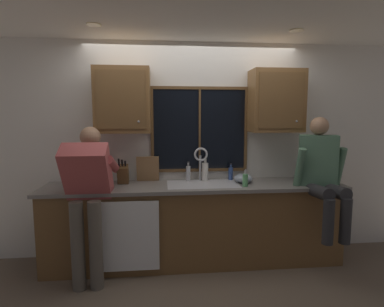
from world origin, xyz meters
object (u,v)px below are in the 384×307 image
(person_sitting_on_counter, at_px, (322,170))
(bottle_green_glass, at_px, (231,173))
(bottle_tall_clear, at_px, (205,171))
(knife_block, at_px, (123,174))
(bottle_amber_small, at_px, (188,173))
(soap_dispenser, at_px, (245,180))
(mixing_bowl, at_px, (243,178))
(cutting_board, at_px, (148,169))
(person_standing, at_px, (88,189))

(person_sitting_on_counter, height_order, bottle_green_glass, person_sitting_on_counter)
(bottle_tall_clear, bearing_deg, knife_block, -176.36)
(bottle_green_glass, relative_size, bottle_amber_small, 0.84)
(person_sitting_on_counter, bearing_deg, soap_dispenser, 172.07)
(soap_dispenser, bearing_deg, bottle_tall_clear, 140.62)
(mixing_bowl, distance_m, bottle_amber_small, 0.65)
(soap_dispenser, bearing_deg, mixing_bowl, 81.04)
(bottle_amber_small, bearing_deg, cutting_board, 175.10)
(bottle_tall_clear, bearing_deg, person_standing, -158.33)
(knife_block, bearing_deg, person_sitting_on_counter, -9.95)
(person_standing, relative_size, knife_block, 4.91)
(bottle_green_glass, bearing_deg, bottle_amber_small, -176.68)
(bottle_tall_clear, bearing_deg, bottle_amber_small, 177.75)
(person_standing, xyz_separation_m, mixing_bowl, (1.68, 0.37, 0.00))
(cutting_board, distance_m, bottle_amber_small, 0.48)
(person_sitting_on_counter, distance_m, bottle_amber_small, 1.49)
(person_sitting_on_counter, distance_m, bottle_tall_clear, 1.29)
(knife_block, xyz_separation_m, bottle_amber_small, (0.75, 0.07, -0.01))
(mixing_bowl, bearing_deg, bottle_green_glass, 123.73)
(mixing_bowl, relative_size, bottle_green_glass, 1.08)
(knife_block, bearing_deg, bottle_amber_small, 5.20)
(soap_dispenser, xyz_separation_m, bottle_tall_clear, (-0.40, 0.33, 0.04))
(soap_dispenser, bearing_deg, person_sitting_on_counter, -7.93)
(mixing_bowl, relative_size, soap_dispenser, 1.12)
(bottle_amber_small, bearing_deg, person_sitting_on_counter, -17.59)
(person_sitting_on_counter, bearing_deg, bottle_amber_small, 162.41)
(knife_block, bearing_deg, mixing_bowl, -2.82)
(mixing_bowl, height_order, bottle_amber_small, bottle_amber_small)
(cutting_board, xyz_separation_m, bottle_tall_clear, (0.68, -0.05, -0.03))
(person_standing, height_order, bottle_tall_clear, person_standing)
(cutting_board, relative_size, bottle_green_glass, 1.53)
(cutting_board, distance_m, bottle_tall_clear, 0.68)
(cutting_board, xyz_separation_m, mixing_bowl, (1.11, -0.18, -0.10))
(mixing_bowl, height_order, soap_dispenser, soap_dispenser)
(mixing_bowl, bearing_deg, person_sitting_on_counter, -21.68)
(knife_block, distance_m, mixing_bowl, 1.38)
(bottle_tall_clear, bearing_deg, soap_dispenser, -39.38)
(person_sitting_on_counter, xyz_separation_m, soap_dispenser, (-0.82, 0.11, -0.11))
(bottle_tall_clear, bearing_deg, bottle_green_glass, 6.81)
(bottle_green_glass, distance_m, bottle_tall_clear, 0.32)
(bottle_green_glass, xyz_separation_m, bottle_amber_small, (-0.52, -0.03, 0.02))
(knife_block, height_order, bottle_green_glass, knife_block)
(person_standing, relative_size, person_sitting_on_counter, 1.25)
(person_sitting_on_counter, height_order, knife_block, person_sitting_on_counter)
(person_standing, distance_m, person_sitting_on_counter, 2.46)
(cutting_board, distance_m, bottle_green_glass, 1.00)
(bottle_tall_clear, bearing_deg, person_sitting_on_counter, -19.95)
(person_standing, distance_m, cutting_board, 0.79)
(knife_block, height_order, bottle_tall_clear, knife_block)
(soap_dispenser, relative_size, bottle_green_glass, 0.97)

